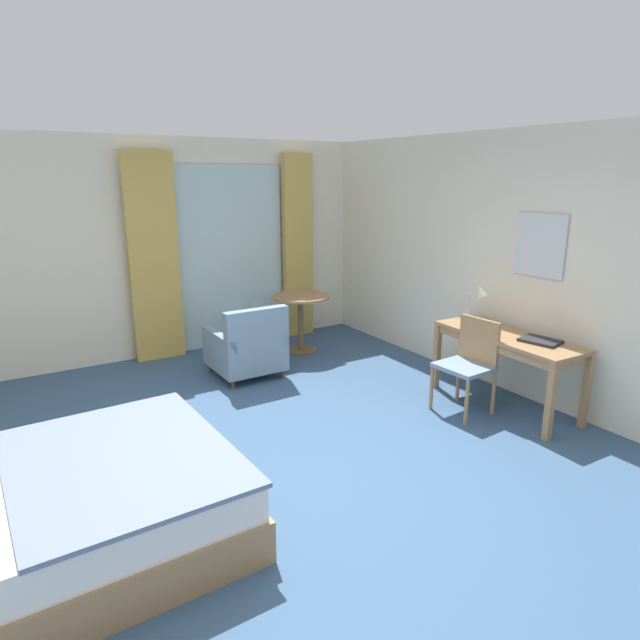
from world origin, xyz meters
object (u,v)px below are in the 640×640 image
object	(u,v)px
armchair_by_window	(247,348)
writing_desk	(507,344)
bed	(55,511)
desk_lamp	(478,298)
closed_book	(540,341)
round_cafe_table	(301,310)
desk_chair	(470,359)

from	to	relation	value
armchair_by_window	writing_desk	bearing A→B (deg)	-48.98
bed	desk_lamp	world-z (taller)	desk_lamp
writing_desk	bed	bearing A→B (deg)	-178.87
closed_book	round_cafe_table	distance (m)	3.00
bed	round_cafe_table	distance (m)	4.13
round_cafe_table	desk_chair	bearing A→B (deg)	-79.04
closed_book	desk_lamp	bearing A→B (deg)	77.70
desk_chair	desk_lamp	world-z (taller)	desk_lamp
desk_lamp	armchair_by_window	size ratio (longest dim) A/B	0.50
closed_book	writing_desk	bearing A→B (deg)	87.30
desk_chair	armchair_by_window	xyz separation A→B (m)	(-1.43, 1.97, -0.19)
writing_desk	closed_book	distance (m)	0.34
writing_desk	round_cafe_table	xyz separation A→B (m)	(-0.85, 2.54, -0.08)
bed	desk_chair	distance (m)	3.67
desk_chair	desk_lamp	xyz separation A→B (m)	(0.44, 0.35, 0.48)
desk_chair	bed	bearing A→B (deg)	-176.99
desk_lamp	round_cafe_table	size ratio (longest dim) A/B	0.56
armchair_by_window	round_cafe_table	size ratio (longest dim) A/B	1.12
desk_chair	desk_lamp	distance (m)	0.74
desk_lamp	closed_book	distance (m)	0.83
closed_book	armchair_by_window	world-z (taller)	armchair_by_window
bed	armchair_by_window	bearing A→B (deg)	44.14
writing_desk	round_cafe_table	distance (m)	2.68
writing_desk	closed_book	world-z (taller)	closed_book
bed	round_cafe_table	world-z (taller)	bed
closed_book	armchair_by_window	bearing A→B (deg)	116.18
desk_chair	round_cafe_table	distance (m)	2.47
closed_book	round_cafe_table	world-z (taller)	closed_book
writing_desk	desk_chair	world-z (taller)	desk_chair
desk_chair	round_cafe_table	size ratio (longest dim) A/B	1.21
bed	round_cafe_table	bearing A→B (deg)	39.42
bed	round_cafe_table	size ratio (longest dim) A/B	2.73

